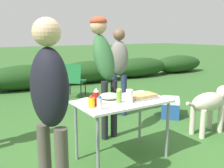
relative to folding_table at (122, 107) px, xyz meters
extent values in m
plane|color=#336028|center=(0.00, 0.00, -0.66)|extent=(60.00, 60.00, 0.00)
ellipsoid|color=#1E4219|center=(0.00, 4.69, -0.32)|extent=(2.40, 0.90, 0.68)
ellipsoid|color=#1E4219|center=(2.00, 4.69, -0.32)|extent=(2.40, 0.90, 0.68)
ellipsoid|color=#1E4219|center=(4.00, 4.69, -0.32)|extent=(2.40, 0.90, 0.68)
ellipsoid|color=#1E4219|center=(6.00, 4.69, -0.32)|extent=(2.40, 0.90, 0.68)
cube|color=white|center=(0.00, 0.00, 0.06)|extent=(1.10, 0.64, 0.02)
cylinder|color=gray|center=(-0.49, -0.27, -0.31)|extent=(0.04, 0.04, 0.71)
cylinder|color=gray|center=(0.49, -0.27, -0.31)|extent=(0.04, 0.04, 0.71)
cylinder|color=gray|center=(-0.49, 0.27, -0.31)|extent=(0.04, 0.04, 0.71)
cylinder|color=gray|center=(0.49, 0.27, -0.31)|extent=(0.04, 0.04, 0.71)
cube|color=#9E9EA3|center=(0.25, -0.05, 0.09)|extent=(0.38, 0.23, 0.02)
cube|color=tan|center=(0.25, -0.05, 0.11)|extent=(0.34, 0.20, 0.04)
cylinder|color=white|center=(-0.35, 0.16, 0.09)|extent=(0.24, 0.24, 0.02)
ellipsoid|color=#ADBC99|center=(-0.09, 0.15, 0.11)|extent=(0.25, 0.25, 0.07)
cylinder|color=white|center=(0.01, -0.12, 0.15)|extent=(0.08, 0.08, 0.15)
cylinder|color=red|center=(-0.37, -0.02, 0.15)|extent=(0.07, 0.07, 0.16)
cone|color=white|center=(-0.37, -0.02, 0.25)|extent=(0.06, 0.06, 0.04)
cylinder|color=yellow|center=(-0.45, -0.06, 0.13)|extent=(0.07, 0.07, 0.11)
cone|color=red|center=(-0.45, -0.06, 0.21)|extent=(0.06, 0.06, 0.03)
cylinder|color=silver|center=(-0.41, -0.18, 0.14)|extent=(0.06, 0.06, 0.13)
cone|color=#194793|center=(-0.41, -0.18, 0.22)|extent=(0.05, 0.05, 0.04)
cylinder|color=olive|center=(-0.09, -0.06, 0.14)|extent=(0.06, 0.06, 0.14)
cylinder|color=#D1CC47|center=(-0.09, -0.06, 0.23)|extent=(0.06, 0.06, 0.02)
cylinder|color=black|center=(0.11, 0.61, -0.23)|extent=(0.10, 0.10, 0.86)
cylinder|color=black|center=(0.28, 0.63, -0.23)|extent=(0.10, 0.10, 0.86)
ellipsoid|color=#28562D|center=(0.19, 0.75, 0.52)|extent=(0.34, 0.49, 0.73)
sphere|color=tan|center=(0.18, 0.88, 0.97)|extent=(0.24, 0.24, 0.24)
ellipsoid|color=#993823|center=(0.18, 0.88, 1.03)|extent=(0.25, 0.25, 0.14)
cylinder|color=#4C473D|center=(-1.08, -0.41, -0.27)|extent=(0.11, 0.11, 0.79)
ellipsoid|color=black|center=(-1.04, -0.50, 0.44)|extent=(0.38, 0.42, 0.64)
sphere|color=#DBAD89|center=(-1.04, -0.50, 0.87)|extent=(0.22, 0.22, 0.22)
cylinder|color=#232D4C|center=(0.82, 1.46, -0.28)|extent=(0.11, 0.11, 0.78)
cylinder|color=#232D4C|center=(0.98, 1.37, -0.28)|extent=(0.11, 0.11, 0.78)
ellipsoid|color=slate|center=(0.90, 1.42, 0.43)|extent=(0.42, 0.39, 0.63)
sphere|color=brown|center=(0.90, 1.42, 0.85)|extent=(0.21, 0.21, 0.21)
cylinder|color=beige|center=(1.35, 0.05, -0.45)|extent=(0.08, 0.08, 0.43)
cylinder|color=beige|center=(1.35, -0.14, -0.45)|extent=(0.08, 0.08, 0.43)
cylinder|color=beige|center=(1.77, 0.06, -0.45)|extent=(0.08, 0.08, 0.43)
cylinder|color=beige|center=(1.78, -0.13, -0.45)|extent=(0.08, 0.08, 0.43)
ellipsoid|color=beige|center=(1.56, -0.04, -0.16)|extent=(0.66, 0.30, 0.29)
sphere|color=beige|center=(1.95, -0.04, -0.06)|extent=(0.23, 0.23, 0.23)
cylinder|color=beige|center=(1.19, -0.04, -0.15)|extent=(0.21, 0.05, 0.12)
cube|color=#19602D|center=(0.79, 3.17, -0.28)|extent=(0.65, 0.65, 0.03)
cube|color=#19602D|center=(0.61, 2.96, -0.05)|extent=(0.45, 0.42, 0.44)
cylinder|color=black|center=(0.51, 3.15, -0.47)|extent=(0.02, 0.02, 0.38)
cylinder|color=black|center=(0.81, 2.89, -0.47)|extent=(0.02, 0.02, 0.38)
cylinder|color=black|center=(0.77, 3.45, -0.47)|extent=(0.02, 0.02, 0.38)
cylinder|color=black|center=(1.08, 3.19, -0.47)|extent=(0.02, 0.02, 0.38)
cylinder|color=black|center=(0.62, 3.32, -0.10)|extent=(0.29, 0.33, 0.02)
cylinder|color=black|center=(0.97, 3.02, -0.10)|extent=(0.29, 0.33, 0.02)
cube|color=#234C93|center=(1.69, 0.85, -0.52)|extent=(0.57, 0.57, 0.28)
cube|color=silver|center=(1.69, 0.85, -0.35)|extent=(0.57, 0.57, 0.06)
camera|label=1|loc=(-1.64, -2.36, 0.85)|focal=40.00mm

